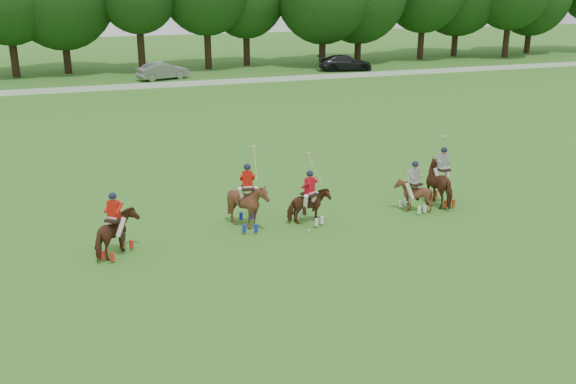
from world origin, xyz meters
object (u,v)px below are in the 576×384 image
object	(u,v)px
polo_red_b	(309,205)
polo_red_c	(248,204)
car_mid	(163,71)
polo_stripe_b	(413,194)
car_right	(345,63)
polo_ball	(309,231)
polo_red_a	(116,233)
polo_stripe_a	(441,183)

from	to	relation	value
polo_red_b	polo_red_c	bearing A→B (deg)	171.53
car_mid	polo_stripe_b	size ratio (longest dim) A/B	2.25
car_mid	polo_red_c	world-z (taller)	polo_red_c
car_mid	car_right	size ratio (longest dim) A/B	0.88
polo_stripe_b	polo_red_c	bearing A→B (deg)	176.35
car_mid	car_right	world-z (taller)	car_right
polo_red_b	polo_ball	bearing A→B (deg)	-111.56
car_mid	polo_red_a	distance (m)	39.54
car_right	polo_stripe_a	size ratio (longest dim) A/B	1.80
polo_red_a	polo_stripe_a	size ratio (longest dim) A/B	0.75
polo_red_a	polo_red_b	world-z (taller)	polo_red_b
polo_red_b	polo_red_c	xyz separation A→B (m)	(-2.31, 0.34, 0.19)
polo_stripe_b	polo_ball	distance (m)	4.80
polo_red_b	polo_stripe_b	size ratio (longest dim) A/B	1.27
polo_stripe_a	polo_red_c	bearing A→B (deg)	179.81
polo_red_b	polo_ball	distance (m)	1.10
polo_stripe_b	polo_red_a	bearing A→B (deg)	-176.92
car_mid	car_right	xyz separation A→B (m)	(18.11, 0.00, 0.00)
polo_stripe_a	polo_stripe_b	distance (m)	1.58
car_mid	polo_red_c	xyz separation A→B (m)	(-2.39, -37.82, 0.14)
polo_red_c	polo_stripe_b	bearing A→B (deg)	-3.65
polo_stripe_a	polo_red_b	bearing A→B (deg)	-176.93
polo_red_a	polo_stripe_b	world-z (taller)	polo_red_a
car_mid	polo_ball	distance (m)	38.97
polo_red_b	polo_stripe_a	bearing A→B (deg)	3.07
polo_stripe_a	polo_ball	world-z (taller)	polo_stripe_a
car_right	polo_stripe_b	distance (m)	40.67
polo_red_a	polo_stripe_b	distance (m)	11.57
polo_red_c	polo_stripe_b	world-z (taller)	polo_red_c
polo_red_c	polo_ball	bearing A→B (deg)	-29.77
polo_red_b	polo_stripe_b	distance (m)	4.39
polo_stripe_a	polo_ball	distance (m)	6.37
polo_stripe_b	polo_stripe_a	bearing A→B (deg)	14.74
car_mid	polo_stripe_b	bearing A→B (deg)	169.29
car_right	polo_stripe_b	xyz separation A→B (m)	(-13.81, -38.25, -0.05)
polo_stripe_b	polo_ball	world-z (taller)	polo_stripe_b
car_right	polo_stripe_b	bearing A→B (deg)	170.56
polo_red_a	polo_stripe_b	size ratio (longest dim) A/B	1.07
polo_stripe_a	polo_ball	xyz separation A→B (m)	(-6.21, -1.11, -0.84)
polo_red_a	polo_stripe_a	distance (m)	13.10
polo_stripe_a	car_mid	bearing A→B (deg)	98.74
car_mid	polo_stripe_b	world-z (taller)	polo_stripe_b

